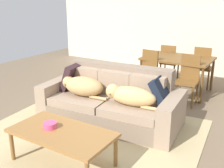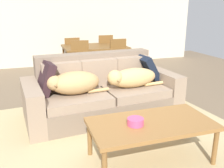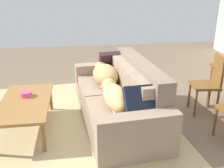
{
  "view_description": "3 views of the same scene",
  "coord_description": "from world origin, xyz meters",
  "px_view_note": "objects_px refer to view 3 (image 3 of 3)",
  "views": [
    {
      "loc": [
        2.29,
        -3.32,
        2.0
      ],
      "look_at": [
        0.05,
        0.3,
        0.63
      ],
      "focal_mm": 44.04,
      "sensor_mm": 36.0,
      "label": 1
    },
    {
      "loc": [
        -0.89,
        -3.19,
        1.56
      ],
      "look_at": [
        0.14,
        -0.02,
        0.54
      ],
      "focal_mm": 39.81,
      "sensor_mm": 36.0,
      "label": 2
    },
    {
      "loc": [
        3.66,
        -0.39,
        2.0
      ],
      "look_at": [
        -0.14,
        0.15,
        0.5
      ],
      "focal_mm": 42.36,
      "sensor_mm": 36.0,
      "label": 3
    }
  ],
  "objects_px": {
    "coffee_table": "(25,104)",
    "dining_chair_near_left": "(210,81)",
    "dog_on_right_cushion": "(114,96)",
    "throw_pillow_by_left_arm": "(112,64)",
    "throw_pillow_by_right_arm": "(143,104)",
    "dog_on_left_cushion": "(105,74)",
    "couch": "(121,99)",
    "bowl_on_coffee_table": "(26,94)"
  },
  "relations": [
    {
      "from": "bowl_on_coffee_table",
      "to": "dining_chair_near_left",
      "type": "xyz_separation_m",
      "value": [
        0.0,
        2.81,
        0.05
      ]
    },
    {
      "from": "dining_chair_near_left",
      "to": "bowl_on_coffee_table",
      "type": "bearing_deg",
      "value": -82.96
    },
    {
      "from": "throw_pillow_by_right_arm",
      "to": "dining_chair_near_left",
      "type": "xyz_separation_m",
      "value": [
        -0.84,
        1.3,
        -0.1
      ]
    },
    {
      "from": "dog_on_left_cushion",
      "to": "dining_chair_near_left",
      "type": "distance_m",
      "value": 1.67
    },
    {
      "from": "couch",
      "to": "throw_pillow_by_right_arm",
      "type": "xyz_separation_m",
      "value": [
        0.81,
        0.12,
        0.29
      ]
    },
    {
      "from": "throw_pillow_by_left_arm",
      "to": "bowl_on_coffee_table",
      "type": "relative_size",
      "value": 2.78
    },
    {
      "from": "couch",
      "to": "dog_on_right_cushion",
      "type": "height_order",
      "value": "couch"
    },
    {
      "from": "dog_on_right_cushion",
      "to": "throw_pillow_by_right_arm",
      "type": "distance_m",
      "value": 0.49
    },
    {
      "from": "dog_on_left_cushion",
      "to": "dining_chair_near_left",
      "type": "relative_size",
      "value": 0.9
    },
    {
      "from": "dog_on_right_cushion",
      "to": "dining_chair_near_left",
      "type": "height_order",
      "value": "dining_chair_near_left"
    },
    {
      "from": "dining_chair_near_left",
      "to": "throw_pillow_by_left_arm",
      "type": "bearing_deg",
      "value": -111.28
    },
    {
      "from": "dog_on_right_cushion",
      "to": "throw_pillow_by_left_arm",
      "type": "bearing_deg",
      "value": 168.39
    },
    {
      "from": "dog_on_right_cushion",
      "to": "bowl_on_coffee_table",
      "type": "distance_m",
      "value": 1.31
    },
    {
      "from": "dog_on_right_cushion",
      "to": "dining_chair_near_left",
      "type": "bearing_deg",
      "value": 100.43
    },
    {
      "from": "couch",
      "to": "dining_chair_near_left",
      "type": "xyz_separation_m",
      "value": [
        -0.03,
        1.42,
        0.2
      ]
    },
    {
      "from": "dog_on_right_cushion",
      "to": "coffee_table",
      "type": "distance_m",
      "value": 1.25
    },
    {
      "from": "throw_pillow_by_right_arm",
      "to": "dining_chair_near_left",
      "type": "distance_m",
      "value": 1.55
    },
    {
      "from": "couch",
      "to": "dog_on_left_cushion",
      "type": "relative_size",
      "value": 2.74
    },
    {
      "from": "dog_on_left_cushion",
      "to": "dog_on_right_cushion",
      "type": "distance_m",
      "value": 0.86
    },
    {
      "from": "dog_on_left_cushion",
      "to": "throw_pillow_by_right_arm",
      "type": "relative_size",
      "value": 1.93
    },
    {
      "from": "dining_chair_near_left",
      "to": "throw_pillow_by_right_arm",
      "type": "bearing_deg",
      "value": -49.84
    },
    {
      "from": "couch",
      "to": "dining_chair_near_left",
      "type": "bearing_deg",
      "value": 86.12
    },
    {
      "from": "throw_pillow_by_right_arm",
      "to": "bowl_on_coffee_table",
      "type": "relative_size",
      "value": 2.67
    },
    {
      "from": "couch",
      "to": "throw_pillow_by_right_arm",
      "type": "bearing_deg",
      "value": 3.48
    },
    {
      "from": "dog_on_left_cushion",
      "to": "dog_on_right_cushion",
      "type": "relative_size",
      "value": 0.93
    },
    {
      "from": "throw_pillow_by_right_arm",
      "to": "coffee_table",
      "type": "relative_size",
      "value": 0.35
    },
    {
      "from": "dog_on_left_cushion",
      "to": "throw_pillow_by_right_arm",
      "type": "distance_m",
      "value": 1.3
    },
    {
      "from": "dog_on_right_cushion",
      "to": "dog_on_left_cushion",
      "type": "bearing_deg",
      "value": 176.6
    },
    {
      "from": "couch",
      "to": "throw_pillow_by_left_arm",
      "type": "bearing_deg",
      "value": 176.52
    },
    {
      "from": "couch",
      "to": "dining_chair_near_left",
      "type": "relative_size",
      "value": 2.48
    },
    {
      "from": "throw_pillow_by_left_arm",
      "to": "dining_chair_near_left",
      "type": "xyz_separation_m",
      "value": [
        0.78,
        1.45,
        -0.11
      ]
    },
    {
      "from": "couch",
      "to": "dog_on_left_cushion",
      "type": "bearing_deg",
      "value": -162.38
    },
    {
      "from": "coffee_table",
      "to": "dining_chair_near_left",
      "type": "bearing_deg",
      "value": 93.62
    },
    {
      "from": "dog_on_left_cushion",
      "to": "bowl_on_coffee_table",
      "type": "height_order",
      "value": "dog_on_left_cushion"
    },
    {
      "from": "dog_on_right_cushion",
      "to": "coffee_table",
      "type": "height_order",
      "value": "dog_on_right_cushion"
    },
    {
      "from": "dog_on_left_cushion",
      "to": "throw_pillow_by_left_arm",
      "type": "bearing_deg",
      "value": 150.58
    },
    {
      "from": "couch",
      "to": "coffee_table",
      "type": "relative_size",
      "value": 1.84
    },
    {
      "from": "couch",
      "to": "bowl_on_coffee_table",
      "type": "bearing_deg",
      "value": -96.9
    },
    {
      "from": "throw_pillow_by_right_arm",
      "to": "bowl_on_coffee_table",
      "type": "xyz_separation_m",
      "value": [
        -0.85,
        -1.51,
        -0.14
      ]
    },
    {
      "from": "dog_on_left_cushion",
      "to": "dining_chair_near_left",
      "type": "height_order",
      "value": "dining_chair_near_left"
    },
    {
      "from": "couch",
      "to": "bowl_on_coffee_table",
      "type": "relative_size",
      "value": 14.05
    },
    {
      "from": "throw_pillow_by_left_arm",
      "to": "couch",
      "type": "bearing_deg",
      "value": 1.8
    }
  ]
}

